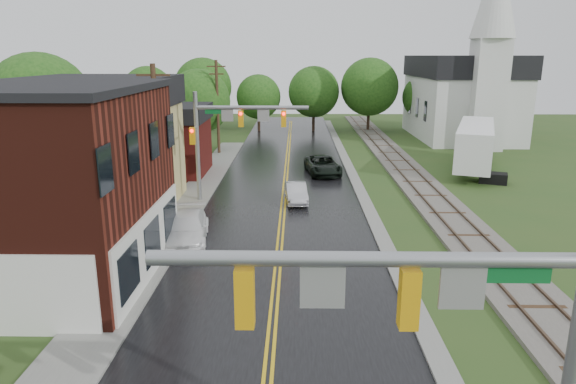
{
  "coord_description": "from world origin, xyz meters",
  "views": [
    {
      "loc": [
        0.84,
        -5.8,
        9.41
      ],
      "look_at": [
        0.47,
        16.34,
        3.5
      ],
      "focal_mm": 32.0,
      "sensor_mm": 36.0,
      "label": 1
    }
  ],
  "objects_px": {
    "utility_pole_c": "(218,106)",
    "pickup_white": "(187,229)",
    "church": "(465,88)",
    "tree_left_c": "(132,112)",
    "sedan_silver": "(296,193)",
    "tree_left_b": "(43,107)",
    "suv_dark": "(323,165)",
    "utility_pole_b": "(158,144)",
    "traffic_signal_near": "(452,328)",
    "semi_trailer": "(475,143)",
    "tree_left_e": "(200,103)",
    "traffic_signal_far": "(229,127)"
  },
  "relations": [
    {
      "from": "traffic_signal_far",
      "to": "tree_left_b",
      "type": "xyz_separation_m",
      "value": [
        -14.38,
        4.9,
        0.74
      ]
    },
    {
      "from": "utility_pole_c",
      "to": "suv_dark",
      "type": "distance_m",
      "value": 13.78
    },
    {
      "from": "traffic_signal_near",
      "to": "utility_pole_b",
      "type": "distance_m",
      "value": 22.49
    },
    {
      "from": "church",
      "to": "tree_left_c",
      "type": "bearing_deg",
      "value": -157.76
    },
    {
      "from": "sedan_silver",
      "to": "pickup_white",
      "type": "relative_size",
      "value": 0.74
    },
    {
      "from": "sedan_silver",
      "to": "tree_left_c",
      "type": "bearing_deg",
      "value": 133.47
    },
    {
      "from": "tree_left_e",
      "to": "sedan_silver",
      "type": "distance_m",
      "value": 21.74
    },
    {
      "from": "church",
      "to": "pickup_white",
      "type": "bearing_deg",
      "value": -125.67
    },
    {
      "from": "traffic_signal_far",
      "to": "pickup_white",
      "type": "xyz_separation_m",
      "value": [
        -1.33,
        -7.81,
        -4.23
      ]
    },
    {
      "from": "tree_left_c",
      "to": "suv_dark",
      "type": "relative_size",
      "value": 1.44
    },
    {
      "from": "church",
      "to": "pickup_white",
      "type": "distance_m",
      "value": 42.83
    },
    {
      "from": "traffic_signal_far",
      "to": "pickup_white",
      "type": "relative_size",
      "value": 1.44
    },
    {
      "from": "suv_dark",
      "to": "pickup_white",
      "type": "xyz_separation_m",
      "value": [
        -7.8,
        -15.98,
        0.0
      ]
    },
    {
      "from": "suv_dark",
      "to": "sedan_silver",
      "type": "xyz_separation_m",
      "value": [
        -2.16,
        -8.27,
        -0.12
      ]
    },
    {
      "from": "traffic_signal_far",
      "to": "utility_pole_b",
      "type": "bearing_deg",
      "value": -123.68
    },
    {
      "from": "tree_left_e",
      "to": "traffic_signal_far",
      "type": "bearing_deg",
      "value": -74.11
    },
    {
      "from": "suv_dark",
      "to": "pickup_white",
      "type": "bearing_deg",
      "value": -123.84
    },
    {
      "from": "church",
      "to": "utility_pole_b",
      "type": "height_order",
      "value": "church"
    },
    {
      "from": "pickup_white",
      "to": "tree_left_e",
      "type": "bearing_deg",
      "value": 91.75
    },
    {
      "from": "utility_pole_b",
      "to": "tree_left_e",
      "type": "distance_m",
      "value": 23.99
    },
    {
      "from": "sedan_silver",
      "to": "semi_trailer",
      "type": "relative_size",
      "value": 0.3
    },
    {
      "from": "pickup_white",
      "to": "utility_pole_b",
      "type": "bearing_deg",
      "value": 118.54
    },
    {
      "from": "traffic_signal_near",
      "to": "tree_left_e",
      "type": "distance_m",
      "value": 45.59
    },
    {
      "from": "church",
      "to": "suv_dark",
      "type": "distance_m",
      "value": 25.69
    },
    {
      "from": "utility_pole_c",
      "to": "tree_left_c",
      "type": "distance_m",
      "value": 8.16
    },
    {
      "from": "traffic_signal_far",
      "to": "utility_pole_b",
      "type": "xyz_separation_m",
      "value": [
        -3.33,
        -5.0,
        -0.25
      ]
    },
    {
      "from": "semi_trailer",
      "to": "tree_left_e",
      "type": "bearing_deg",
      "value": 159.83
    },
    {
      "from": "utility_pole_c",
      "to": "pickup_white",
      "type": "bearing_deg",
      "value": -85.39
    },
    {
      "from": "utility_pole_b",
      "to": "utility_pole_c",
      "type": "xyz_separation_m",
      "value": [
        0.0,
        22.0,
        0.0
      ]
    },
    {
      "from": "tree_left_b",
      "to": "tree_left_e",
      "type": "height_order",
      "value": "tree_left_b"
    },
    {
      "from": "sedan_silver",
      "to": "pickup_white",
      "type": "distance_m",
      "value": 9.55
    },
    {
      "from": "utility_pole_b",
      "to": "pickup_white",
      "type": "xyz_separation_m",
      "value": [
        2.0,
        -2.81,
        -3.98
      ]
    },
    {
      "from": "tree_left_b",
      "to": "pickup_white",
      "type": "xyz_separation_m",
      "value": [
        13.05,
        -12.71,
        -4.98
      ]
    },
    {
      "from": "tree_left_b",
      "to": "suv_dark",
      "type": "bearing_deg",
      "value": 8.91
    },
    {
      "from": "church",
      "to": "tree_left_e",
      "type": "relative_size",
      "value": 2.45
    },
    {
      "from": "suv_dark",
      "to": "pickup_white",
      "type": "height_order",
      "value": "same"
    },
    {
      "from": "tree_left_b",
      "to": "suv_dark",
      "type": "distance_m",
      "value": 21.68
    },
    {
      "from": "pickup_white",
      "to": "suv_dark",
      "type": "bearing_deg",
      "value": 57.13
    },
    {
      "from": "tree_left_e",
      "to": "sedan_silver",
      "type": "bearing_deg",
      "value": -63.01
    },
    {
      "from": "traffic_signal_near",
      "to": "semi_trailer",
      "type": "xyz_separation_m",
      "value": [
        12.32,
        34.85,
        -2.67
      ]
    },
    {
      "from": "church",
      "to": "tree_left_b",
      "type": "xyz_separation_m",
      "value": [
        -37.85,
        -21.84,
        -0.12
      ]
    },
    {
      "from": "tree_left_e",
      "to": "semi_trailer",
      "type": "distance_m",
      "value": 26.37
    },
    {
      "from": "utility_pole_c",
      "to": "pickup_white",
      "type": "distance_m",
      "value": 25.21
    },
    {
      "from": "utility_pole_b",
      "to": "suv_dark",
      "type": "height_order",
      "value": "utility_pole_b"
    },
    {
      "from": "utility_pole_b",
      "to": "tree_left_c",
      "type": "relative_size",
      "value": 1.18
    },
    {
      "from": "utility_pole_b",
      "to": "sedan_silver",
      "type": "distance_m",
      "value": 9.95
    },
    {
      "from": "church",
      "to": "tree_left_e",
      "type": "height_order",
      "value": "church"
    },
    {
      "from": "traffic_signal_far",
      "to": "sedan_silver",
      "type": "relative_size",
      "value": 1.95
    },
    {
      "from": "church",
      "to": "semi_trailer",
      "type": "bearing_deg",
      "value": -104.0
    },
    {
      "from": "tree_left_b",
      "to": "semi_trailer",
      "type": "bearing_deg",
      "value": 8.37
    }
  ]
}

